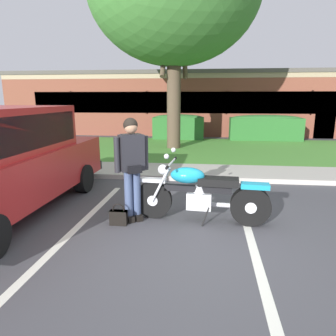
{
  "coord_description": "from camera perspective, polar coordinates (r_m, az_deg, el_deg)",
  "views": [
    {
      "loc": [
        0.14,
        -4.1,
        2.01
      ],
      "look_at": [
        -0.43,
        0.89,
        0.85
      ],
      "focal_mm": 32.59,
      "sensor_mm": 36.0,
      "label": 1
    }
  ],
  "objects": [
    {
      "name": "stall_stripe_1",
      "position": [
        4.8,
        15.05,
        -12.18
      ],
      "size": [
        0.22,
        4.4,
        0.01
      ],
      "primitive_type": "cube",
      "rotation": [
        0.0,
        0.0,
        -0.02
      ],
      "color": "silver",
      "rests_on": "ground"
    },
    {
      "name": "handbag",
      "position": [
        5.04,
        -9.23,
        -8.9
      ],
      "size": [
        0.28,
        0.13,
        0.36
      ],
      "color": "black",
      "rests_on": "ground"
    },
    {
      "name": "concrete_walk",
      "position": [
        8.43,
        5.37,
        -0.57
      ],
      "size": [
        60.0,
        1.5,
        0.08
      ],
      "primitive_type": "cube",
      "color": "#ADA89E",
      "rests_on": "ground"
    },
    {
      "name": "ground_plane",
      "position": [
        4.56,
        4.2,
        -13.15
      ],
      "size": [
        140.0,
        140.0,
        0.0
      ],
      "primitive_type": "plane",
      "color": "#424247"
    },
    {
      "name": "grass_lawn",
      "position": [
        12.12,
        5.76,
        3.52
      ],
      "size": [
        60.0,
        6.02,
        0.06
      ],
      "primitive_type": "cube",
      "color": "#478433",
      "rests_on": "ground"
    },
    {
      "name": "rider_person",
      "position": [
        4.95,
        -6.79,
        1.06
      ],
      "size": [
        0.5,
        0.41,
        1.7
      ],
      "color": "black",
      "rests_on": "ground"
    },
    {
      "name": "hedge_center_left",
      "position": [
        15.19,
        17.76,
        7.24
      ],
      "size": [
        3.31,
        0.9,
        1.24
      ],
      "color": "#286028",
      "rests_on": "ground"
    },
    {
      "name": "hedge_left",
      "position": [
        14.94,
        1.98,
        7.76
      ],
      "size": [
        2.44,
        0.9,
        1.24
      ],
      "color": "#286028",
      "rests_on": "ground"
    },
    {
      "name": "brick_building",
      "position": [
        21.12,
        9.95,
        12.0
      ],
      "size": [
        24.59,
        10.06,
        3.43
      ],
      "color": "brown",
      "rests_on": "ground"
    },
    {
      "name": "curb_strip",
      "position": [
        7.6,
        5.23,
        -1.92
      ],
      "size": [
        60.0,
        0.2,
        0.12
      ],
      "primitive_type": "cube",
      "color": "#ADA89E",
      "rests_on": "ground"
    },
    {
      "name": "stall_stripe_0",
      "position": [
        5.12,
        -16.68,
        -10.62
      ],
      "size": [
        0.22,
        4.4,
        0.01
      ],
      "primitive_type": "cube",
      "rotation": [
        0.0,
        0.0,
        -0.02
      ],
      "color": "silver",
      "rests_on": "ground"
    },
    {
      "name": "motorcycle",
      "position": [
        5.02,
        7.14,
        -4.82
      ],
      "size": [
        2.24,
        0.82,
        1.18
      ],
      "color": "black",
      "rests_on": "ground"
    }
  ]
}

